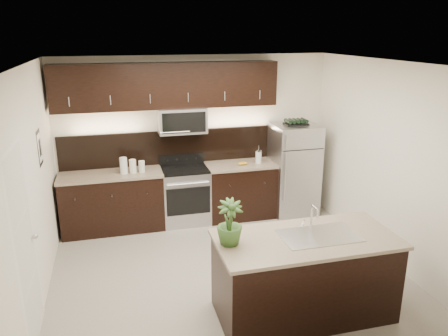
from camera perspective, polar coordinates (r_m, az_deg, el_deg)
name	(u,v)px	position (r m, az deg, el deg)	size (l,w,h in m)	color
ground	(226,270)	(6.00, 0.25, -13.15)	(4.50, 4.50, 0.00)	gray
room_walls	(218,149)	(5.28, -0.78, 2.53)	(4.52, 4.02, 2.71)	silver
counter_run	(173,196)	(7.22, -6.70, -3.66)	(3.51, 0.65, 0.94)	black
upper_fixtures	(169,93)	(6.95, -7.15, 9.75)	(3.49, 0.40, 1.66)	black
island	(304,276)	(5.05, 10.41, -13.67)	(1.96, 0.96, 0.94)	black
sink_faucet	(319,234)	(4.89, 12.29, -8.43)	(0.84, 0.50, 0.28)	silver
refrigerator	(294,169)	(7.60, 9.10, -0.18)	(0.75, 0.68, 1.56)	#B2B2B7
wine_rack	(296,122)	(7.40, 9.40, 5.90)	(0.38, 0.24, 0.09)	black
plant	(230,222)	(4.51, 0.75, -7.13)	(0.27, 0.27, 0.48)	#2F5020
canisters	(131,166)	(6.93, -12.11, 0.26)	(0.38, 0.12, 0.25)	silver
french_press	(258,157)	(7.31, 4.53, 1.48)	(0.10, 0.10, 0.30)	silver
bananas	(240,164)	(7.21, 2.09, 0.59)	(0.16, 0.13, 0.05)	#C58D1B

